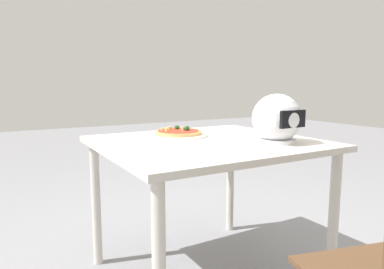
{
  "coord_description": "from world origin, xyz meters",
  "views": [
    {
      "loc": [
        0.94,
        1.46,
        1.02
      ],
      "look_at": [
        0.03,
        -0.1,
        0.76
      ],
      "focal_mm": 32.38,
      "sensor_mm": 36.0,
      "label": 1
    }
  ],
  "objects": [
    {
      "name": "pizza",
      "position": [
        0.06,
        -0.19,
        0.76
      ],
      "size": [
        0.25,
        0.25,
        0.05
      ],
      "color": "tan",
      "rests_on": "pizza_plate"
    },
    {
      "name": "motorcycle_helmet",
      "position": [
        -0.25,
        0.23,
        0.85
      ],
      "size": [
        0.24,
        0.24,
        0.24
      ],
      "color": "silver",
      "rests_on": "dining_table"
    },
    {
      "name": "pizza_plate",
      "position": [
        0.06,
        -0.19,
        0.74
      ],
      "size": [
        0.31,
        0.31,
        0.01
      ],
      "primitive_type": "cylinder",
      "color": "white",
      "rests_on": "dining_table"
    },
    {
      "name": "dining_table",
      "position": [
        0.0,
        0.0,
        0.65
      ],
      "size": [
        1.05,
        0.96,
        0.74
      ],
      "color": "beige",
      "rests_on": "ground"
    }
  ]
}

